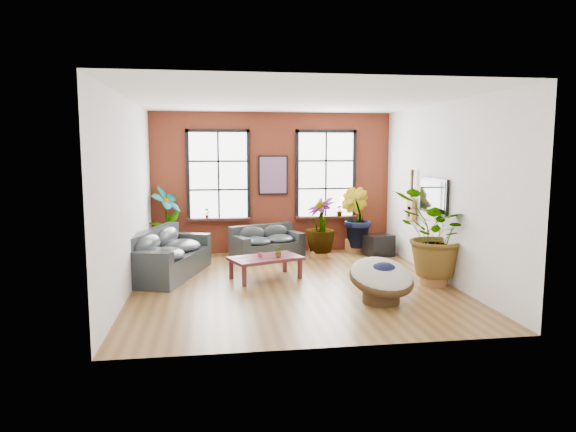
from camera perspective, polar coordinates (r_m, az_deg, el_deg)
name	(u,v)px	position (r m, az deg, el deg)	size (l,w,h in m)	color
room	(291,193)	(9.84, 0.38, 2.53)	(6.04, 6.54, 3.54)	brown
sofa_back	(266,243)	(12.38, -2.44, -3.01)	(1.85, 1.39, 0.77)	#262B2D
sofa_left	(166,255)	(10.83, -13.37, -4.26)	(1.70, 2.59, 0.95)	#262B2D
coffee_table	(266,259)	(10.32, -2.51, -4.85)	(1.58, 1.23, 0.53)	#4A1A1F
papasan_chair	(382,278)	(8.86, 10.35, -6.82)	(1.27, 1.28, 0.82)	#3B2915
poster	(273,175)	(12.83, -1.67, 4.56)	(0.74, 0.06, 0.98)	black
tv_wall_unit	(427,200)	(11.11, 15.15, 1.77)	(0.13, 1.86, 1.20)	black
media_box	(379,245)	(12.74, 10.03, -3.22)	(0.75, 0.67, 0.52)	black
pot_back_left	(169,249)	(12.77, -13.12, -3.58)	(0.69, 0.69, 0.39)	brown
pot_back_right	(354,246)	(13.08, 7.35, -3.31)	(0.50, 0.50, 0.33)	brown
pot_right_wall	(434,275)	(10.28, 15.92, -6.32)	(0.53, 0.53, 0.39)	brown
pot_mid	(318,251)	(12.37, 3.40, -3.89)	(0.55, 0.55, 0.33)	brown
floor_plant_back_left	(167,219)	(12.62, -13.31, -0.30)	(0.83, 0.56, 1.57)	#124414
floor_plant_back_right	(355,217)	(12.96, 7.49, -0.13)	(0.83, 0.67, 1.50)	#124414
floor_plant_right_wall	(435,234)	(10.09, 16.05, -1.97)	(1.49, 1.29, 1.66)	#124414
floor_plant_mid	(320,225)	(12.27, 3.60, -0.99)	(0.73, 0.73, 1.31)	#124414
table_plant	(279,252)	(10.25, -1.03, -3.98)	(0.20, 0.18, 0.23)	#124414
sill_plant_left	(207,213)	(12.77, -9.00, 0.34)	(0.14, 0.10, 0.27)	#124414
sill_plant_right	(339,211)	(13.16, 5.74, 0.60)	(0.15, 0.15, 0.27)	#124414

